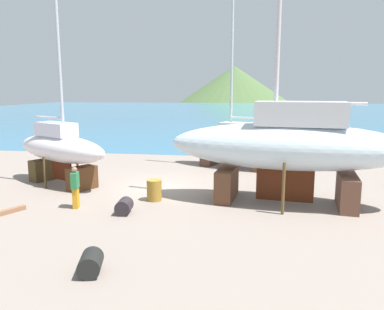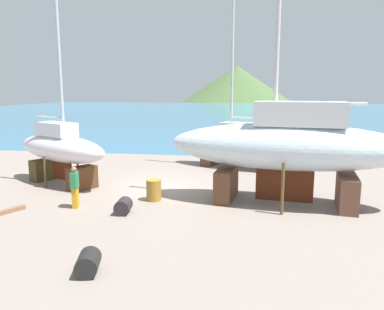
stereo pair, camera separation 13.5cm
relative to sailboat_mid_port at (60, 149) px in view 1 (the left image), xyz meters
name	(u,v)px [view 1 (the left image)]	position (x,y,z in m)	size (l,w,h in m)	color
ground_plane	(147,199)	(4.93, -1.84, -1.81)	(44.52, 44.52, 0.00)	gray
sea_water	(230,112)	(4.93, 64.11, -1.81)	(136.51, 109.64, 0.01)	teal
headland_hill	(234,99)	(0.65, 182.22, -1.81)	(102.55, 102.55, 33.56)	#4C683A
sailboat_mid_port	(60,149)	(0.00, 0.00, 0.00)	(6.43, 4.49, 10.80)	#51301A
sailboat_far_slipway	(287,146)	(10.84, -1.59, 0.64)	(10.05, 3.88, 14.46)	brown
sailboat_small_center	(236,141)	(8.49, 5.54, -0.16)	(7.18, 4.24, 12.23)	brown
worker	(75,187)	(2.44, -3.52, -0.94)	(0.31, 0.47, 1.69)	orange
barrel_rust_mid	(154,190)	(5.29, -2.01, -1.36)	(0.64, 0.64, 0.91)	#A2762A
barrel_rust_far	(124,206)	(4.59, -3.92, -1.52)	(0.59, 0.59, 0.75)	#292328
barrel_blue_faded	(91,263)	(5.31, -8.67, -1.52)	(0.59, 0.59, 0.80)	black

